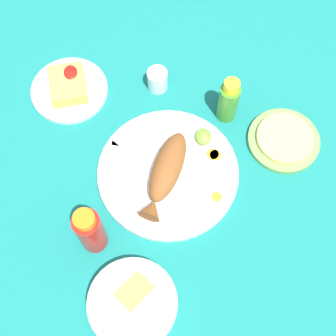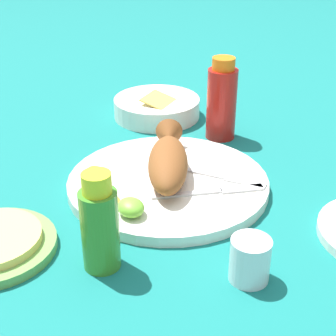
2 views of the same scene
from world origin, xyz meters
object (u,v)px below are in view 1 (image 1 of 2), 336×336
Objects in this scene: guacamole_bowl at (133,304)px; hot_sauce_bottle_green at (228,101)px; main_plate at (168,173)px; hot_sauce_bottle_red at (90,231)px; tortilla_plate at (284,141)px; side_plate_fries at (70,90)px; fork_near at (133,162)px; salt_cup at (158,81)px; fried_fish at (166,172)px; fork_far at (144,146)px.

hot_sauce_bottle_green is at bearing -36.33° from guacamole_bowl.
guacamole_bowl reaches higher than main_plate.
hot_sauce_bottle_red reaches higher than tortilla_plate.
main_plate is 0.23m from hot_sauce_bottle_green.
guacamole_bowl reaches higher than side_plate_fries.
hot_sauce_bottle_red is at bearing -178.35° from side_plate_fries.
guacamole_bowl is at bearing -158.68° from hot_sauce_bottle_red.
fork_near is 0.27m from side_plate_fries.
hot_sauce_bottle_green is 0.20m from salt_cup.
main_plate is 2.16× the size of fork_near.
hot_sauce_bottle_red is 0.52m from tortilla_plate.
fried_fish is 0.36m from side_plate_fries.
fork_near is at bearing 62.63° from main_plate.
tortilla_plate is (-0.01, -0.38, -0.01)m from fork_near.
salt_cup is 0.56m from guacamole_bowl.
side_plate_fries is (0.20, 0.16, -0.01)m from fork_far.
fried_fish reaches higher than fork_near.
hot_sauce_bottle_green is 2.34× the size of salt_cup.
fork_near is (0.04, 0.08, 0.01)m from main_plate.
fork_near is at bearing -9.60° from guacamole_bowl.
fork_near is at bearing 66.79° from fork_far.
tortilla_plate is at bearing -128.90° from salt_cup.
fork_near is at bearing -152.00° from side_plate_fries.
hot_sauce_bottle_green is 0.74× the size of guacamole_bowl.
fried_fish is 1.25× the size of tortilla_plate.
salt_cup is 0.30× the size of side_plate_fries.
side_plate_fries is at bearing -32.65° from fork_far.
hot_sauce_bottle_green is 0.79× the size of tortilla_plate.
fork_far is (0.09, 0.04, -0.03)m from fried_fish.
salt_cup is at bearing 51.10° from tortilla_plate.
main_plate is at bearing 95.88° from tortilla_plate.
tortilla_plate is at bearing -72.14° from hot_sauce_bottle_red.
main_plate is 0.04m from fried_fish.
fork_near is at bearing 83.29° from fried_fish.
salt_cup reaches higher than fork_far.
side_plate_fries is 1.05× the size of guacamole_bowl.
hot_sauce_bottle_red is 2.75× the size of salt_cup.
main_plate is 1.88× the size of fork_far.
guacamole_bowl is (-0.29, 0.13, 0.02)m from main_plate.
tortilla_plate is at bearing -116.45° from side_plate_fries.
salt_cup is at bearing 52.62° from hot_sauce_bottle_green.
fork_far is 0.37m from guacamole_bowl.
hot_sauce_bottle_red reaches higher than guacamole_bowl.
guacamole_bowl is 1.06× the size of tortilla_plate.
fork_near reaches higher than side_plate_fries.
fork_near is 0.21m from hot_sauce_bottle_red.
guacamole_bowl is at bearing 133.33° from fork_near.
hot_sauce_bottle_red reaches higher than fork_near.
fork_far is 0.95× the size of guacamole_bowl.
salt_cup is (0.27, -0.03, -0.02)m from fried_fish.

